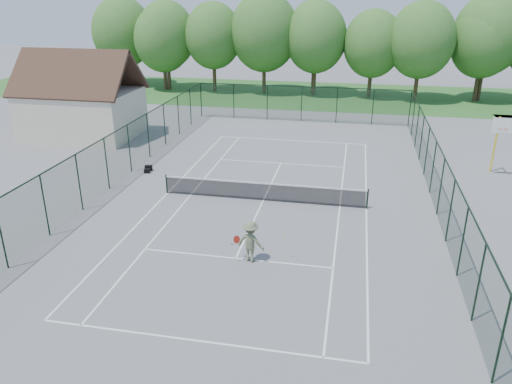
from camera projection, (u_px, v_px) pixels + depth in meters
ground at (263, 201)px, 27.04m from camera, size 140.00×140.00×0.00m
grass_far at (313, 95)px, 54.30m from camera, size 80.00×16.00×0.01m
court_lines at (263, 201)px, 27.04m from camera, size 11.05×23.85×0.01m
tennis_net at (263, 191)px, 26.82m from camera, size 11.08×0.08×1.10m
fence_enclosure at (263, 174)px, 26.45m from camera, size 18.05×36.05×3.02m
utility_building at (81, 96)px, 37.86m from camera, size 8.60×6.27×6.63m
tree_line_far at (316, 37)px, 52.04m from camera, size 39.40×6.40×9.70m
basketball_goal at (499, 134)px, 29.94m from camera, size 1.20×1.43×3.65m
sports_bag_a at (149, 168)px, 31.45m from camera, size 0.46×0.30×0.35m
sports_bag_b at (147, 171)px, 31.06m from camera, size 0.40×0.31×0.28m
tennis_player at (251, 242)px, 20.71m from camera, size 2.26×0.94×1.81m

